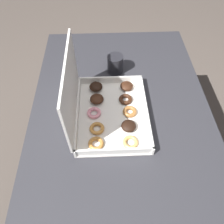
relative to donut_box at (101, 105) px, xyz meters
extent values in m
plane|color=#564C44|center=(-0.01, -0.09, -0.81)|extent=(8.00, 8.00, 0.00)
cube|color=#2D2D33|center=(-0.01, -0.09, -0.08)|extent=(1.28, 0.81, 0.03)
cylinder|color=#2D2D33|center=(0.58, -0.44, -0.45)|extent=(0.06, 0.06, 0.72)
cylinder|color=#2D2D33|center=(0.58, 0.27, -0.45)|extent=(0.06, 0.06, 0.72)
cube|color=silver|center=(-0.01, -0.05, -0.06)|extent=(0.40, 0.31, 0.01)
cube|color=white|center=(-0.01, -0.19, -0.04)|extent=(0.40, 0.01, 0.04)
cube|color=white|center=(-0.01, 0.10, -0.04)|extent=(0.40, 0.01, 0.04)
cube|color=white|center=(-0.20, -0.05, -0.04)|extent=(0.01, 0.31, 0.04)
cube|color=white|center=(0.19, -0.05, -0.04)|extent=(0.01, 0.31, 0.04)
cube|color=white|center=(-0.01, 0.11, 0.11)|extent=(0.40, 0.01, 0.26)
torus|color=tan|center=(-0.16, -0.11, -0.05)|extent=(0.06, 0.06, 0.02)
ellipsoid|color=black|center=(-0.08, -0.11, -0.04)|extent=(0.06, 0.06, 0.03)
torus|color=#9E6633|center=(-0.01, -0.12, -0.05)|extent=(0.06, 0.06, 0.02)
torus|color=#381E11|center=(0.07, -0.11, -0.05)|extent=(0.06, 0.06, 0.02)
ellipsoid|color=#381E11|center=(0.15, -0.12, -0.04)|extent=(0.06, 0.06, 0.03)
torus|color=#B77A38|center=(-0.16, 0.02, -0.05)|extent=(0.06, 0.06, 0.02)
torus|color=#B77A38|center=(-0.09, 0.02, -0.05)|extent=(0.06, 0.06, 0.02)
torus|color=pink|center=(0.00, 0.03, -0.05)|extent=(0.06, 0.06, 0.02)
ellipsoid|color=#381E11|center=(0.07, 0.02, -0.04)|extent=(0.06, 0.06, 0.03)
ellipsoid|color=black|center=(0.15, 0.02, -0.04)|extent=(0.06, 0.06, 0.03)
cylinder|color=#232328|center=(0.28, -0.07, -0.01)|extent=(0.08, 0.08, 0.09)
cylinder|color=black|center=(0.28, -0.07, 0.03)|extent=(0.07, 0.07, 0.01)
camera|label=1|loc=(-0.59, -0.02, 0.71)|focal=35.00mm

